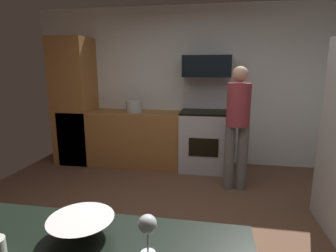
% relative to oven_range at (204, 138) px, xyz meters
% --- Properties ---
extents(ground_plane, '(5.20, 4.80, 0.02)m').
position_rel_oven_range_xyz_m(ground_plane, '(-0.31, -1.97, -0.52)').
color(ground_plane, brown).
extents(wall_back, '(5.20, 0.12, 2.60)m').
position_rel_oven_range_xyz_m(wall_back, '(-0.31, 0.37, 0.79)').
color(wall_back, silver).
rests_on(wall_back, ground).
extents(lower_cabinet_run, '(2.40, 0.60, 0.90)m').
position_rel_oven_range_xyz_m(lower_cabinet_run, '(-1.21, 0.01, -0.06)').
color(lower_cabinet_run, '#9F6734').
rests_on(lower_cabinet_run, ground).
extents(cabinet_column, '(0.60, 0.60, 2.10)m').
position_rel_oven_range_xyz_m(cabinet_column, '(-2.21, 0.01, 0.54)').
color(cabinet_column, '#9F6734').
rests_on(cabinet_column, ground).
extents(oven_range, '(0.76, 0.65, 1.48)m').
position_rel_oven_range_xyz_m(oven_range, '(0.00, 0.00, 0.00)').
color(oven_range, silver).
rests_on(oven_range, ground).
extents(microwave, '(0.74, 0.38, 0.33)m').
position_rel_oven_range_xyz_m(microwave, '(0.00, 0.09, 1.13)').
color(microwave, black).
rests_on(microwave, oven_range).
extents(person_cook, '(0.31, 0.30, 1.64)m').
position_rel_oven_range_xyz_m(person_cook, '(0.44, -0.70, 0.41)').
color(person_cook, slate).
rests_on(person_cook, ground).
extents(mixing_bowl_large, '(0.28, 0.28, 0.08)m').
position_rel_oven_range_xyz_m(mixing_bowl_large, '(-0.41, -3.27, 0.43)').
color(mixing_bowl_large, white).
rests_on(mixing_bowl_large, counter_island).
extents(wine_glass_near, '(0.07, 0.07, 0.17)m').
position_rel_oven_range_xyz_m(wine_glass_near, '(-0.10, -3.34, 0.51)').
color(wine_glass_near, silver).
rests_on(wine_glass_near, counter_island).
extents(stock_pot, '(0.27, 0.27, 0.19)m').
position_rel_oven_range_xyz_m(stock_pot, '(-1.16, 0.01, 0.49)').
color(stock_pot, '#B7C0C2').
rests_on(stock_pot, lower_cabinet_run).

